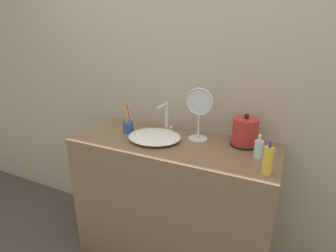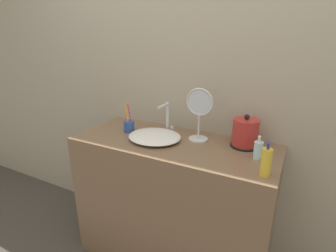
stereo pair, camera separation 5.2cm
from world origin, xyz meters
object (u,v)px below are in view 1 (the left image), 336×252
Objects in this scene: shampoo_bottle at (268,160)px; vanity_mirror at (199,112)px; faucet at (166,116)px; lotion_bottle at (259,149)px; electric_kettle at (245,133)px; toothbrush_cup at (128,126)px.

vanity_mirror is at bearing 148.37° from shampoo_bottle.
lotion_bottle is at bearing -12.48° from faucet.
shampoo_bottle is 0.52× the size of vanity_mirror.
shampoo_bottle is 0.54m from vanity_mirror.
vanity_mirror reaches higher than electric_kettle.
electric_kettle is 0.60× the size of vanity_mirror.
toothbrush_cup is 0.87m from lotion_bottle.
lotion_bottle is 0.39× the size of vanity_mirror.
lotion_bottle is at bearing -1.14° from toothbrush_cup.
toothbrush_cup reaches higher than faucet.
vanity_mirror is at bearing 165.04° from lotion_bottle.
toothbrush_cup is 0.95m from shampoo_bottle.
electric_kettle is at bearing 127.45° from lotion_bottle.
toothbrush_cup reaches higher than shampoo_bottle.
electric_kettle reaches higher than lotion_bottle.
vanity_mirror is at bearing -174.52° from electric_kettle.
lotion_bottle is 0.76× the size of shampoo_bottle.
lotion_bottle is (0.87, -0.02, 0.01)m from toothbrush_cup.
toothbrush_cup is at bearing -169.83° from vanity_mirror.
toothbrush_cup is at bearing 168.39° from shampoo_bottle.
lotion_bottle is (0.63, -0.14, -0.06)m from faucet.
vanity_mirror reaches higher than lotion_bottle.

